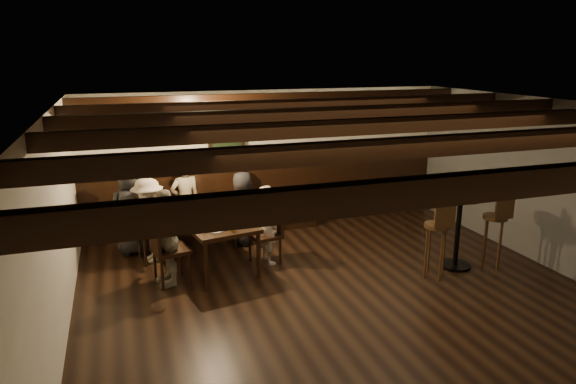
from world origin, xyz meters
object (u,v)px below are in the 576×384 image
object	(u,v)px
chair_right_near	(241,228)
person_right_near	(243,208)
person_bench_right	(240,199)
person_right_far	(268,224)
chair_left_far	(170,262)
chair_left_near	(153,241)
person_bench_centre	(186,201)
high_top_table	(459,220)
dining_table	(208,219)
person_bench_left	(131,210)
person_left_far	(166,237)
bar_stool_right	(493,240)
bar_stool_left	(435,249)
chair_right_far	(266,245)
person_left_near	(149,220)

from	to	relation	value
chair_right_near	person_right_near	xyz separation A→B (m)	(0.03, 0.01, 0.34)
person_bench_right	person_right_far	distance (m)	1.36
chair_left_far	chair_left_near	bearing A→B (deg)	180.00
person_bench_centre	high_top_table	distance (m)	4.26
dining_table	person_bench_left	size ratio (longest dim) A/B	1.46
person_left_far	bar_stool_right	xyz separation A→B (m)	(4.51, -0.92, -0.25)
person_right_far	person_bench_right	bearing A→B (deg)	-6.34
chair_left_far	bar_stool_left	size ratio (longest dim) A/B	0.90
chair_left_far	chair_right_far	distance (m)	1.44
person_bench_centre	bar_stool_right	size ratio (longest dim) A/B	1.23
chair_right_far	person_bench_left	distance (m)	2.15
person_bench_right	bar_stool_right	xyz separation A→B (m)	(3.13, -2.54, -0.21)
chair_left_near	person_right_far	bearing A→B (deg)	58.54
chair_right_near	bar_stool_right	bearing A→B (deg)	-133.00
chair_right_far	high_top_table	distance (m)	2.79
bar_stool_left	chair_right_near	bearing A→B (deg)	139.19
person_bench_centre	person_bench_left	bearing A→B (deg)	9.46
chair_right_near	chair_left_far	bearing A→B (deg)	122.03
chair_right_near	person_right_far	size ratio (longest dim) A/B	0.72
chair_left_near	chair_left_far	world-z (taller)	chair_left_far
person_bench_centre	person_bench_right	bearing A→B (deg)	170.54
chair_right_far	person_right_near	bearing A→B (deg)	-1.97
chair_right_near	bar_stool_left	xyz separation A→B (m)	(2.23, -2.12, 0.15)
bar_stool_right	person_right_near	bearing A→B (deg)	147.45
bar_stool_right	person_bench_right	bearing A→B (deg)	141.32
person_left_far	dining_table	bearing A→B (deg)	120.96
person_bench_left	person_bench_centre	world-z (taller)	person_bench_left
person_left_far	person_bench_right	bearing A→B (deg)	129.29
person_left_far	person_left_near	bearing A→B (deg)	-180.00
chair_left_far	high_top_table	bearing A→B (deg)	68.74
chair_left_near	person_right_far	size ratio (longest dim) A/B	0.83
chair_left_near	person_left_near	size ratio (longest dim) A/B	0.77
chair_left_near	chair_right_far	world-z (taller)	chair_left_near
chair_right_near	high_top_table	distance (m)	3.36
person_right_near	bar_stool_left	size ratio (longest dim) A/B	1.09
chair_left_near	person_right_near	bearing A→B (deg)	90.00
person_bench_centre	person_right_far	size ratio (longest dim) A/B	1.14
chair_right_far	bar_stool_left	size ratio (longest dim) A/B	0.83
dining_table	chair_left_far	bearing A→B (deg)	-148.02
chair_left_near	high_top_table	distance (m)	4.48
person_bench_centre	chair_left_near	bearing A→B (deg)	39.78
bar_stool_right	person_right_far	bearing A→B (deg)	159.05
person_bench_left	bar_stool_left	world-z (taller)	person_bench_left
dining_table	person_left_near	bearing A→B (deg)	149.04
person_right_near	bar_stool_right	bearing A→B (deg)	-133.33
chair_right_far	person_left_far	distance (m)	1.52
person_right_far	bar_stool_left	xyz separation A→B (m)	(2.03, -1.24, -0.18)
chair_right_far	bar_stool_left	distance (m)	2.41
person_left_far	bar_stool_left	world-z (taller)	person_left_far
bar_stool_right	person_left_near	bearing A→B (deg)	159.31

